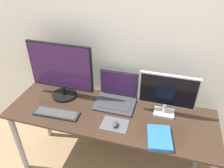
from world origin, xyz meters
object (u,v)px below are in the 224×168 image
object	(u,v)px
mouse	(115,124)
book	(159,138)
monitor_right	(167,93)
laptop	(117,95)
monitor_left	(61,71)
keyboard	(57,113)

from	to	relation	value
mouse	book	distance (m)	0.35
monitor_right	laptop	xyz separation A→B (m)	(-0.43, 0.05, -0.15)
monitor_left	mouse	bearing A→B (deg)	-24.56
keyboard	monitor_right	bearing A→B (deg)	16.61
monitor_left	laptop	distance (m)	0.53
mouse	monitor_right	bearing A→B (deg)	36.35
book	monitor_left	bearing A→B (deg)	161.67
monitor_left	laptop	world-z (taller)	monitor_left
monitor_left	monitor_right	distance (m)	0.92
keyboard	mouse	distance (m)	0.51
laptop	book	bearing A→B (deg)	-40.12
monitor_right	mouse	world-z (taller)	monitor_right
monitor_left	mouse	distance (m)	0.67
monitor_right	keyboard	xyz separation A→B (m)	(-0.87, -0.26, -0.20)
monitor_left	book	size ratio (longest dim) A/B	2.20
monitor_right	laptop	distance (m)	0.46
laptop	mouse	xyz separation A→B (m)	(0.08, -0.31, -0.04)
mouse	book	world-z (taller)	mouse
laptop	mouse	world-z (taller)	laptop
monitor_right	keyboard	distance (m)	0.93
keyboard	book	bearing A→B (deg)	-2.91
monitor_right	book	bearing A→B (deg)	-91.61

